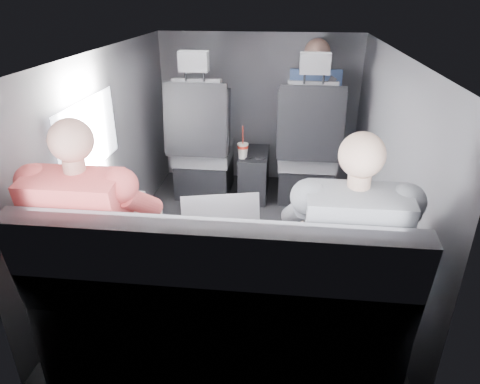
# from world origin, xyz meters

# --- Properties ---
(floor) EXTENTS (2.60, 2.60, 0.00)m
(floor) POSITION_xyz_m (0.00, 0.00, 0.00)
(floor) COLOR black
(floor) RESTS_ON ground
(ceiling) EXTENTS (2.60, 2.60, 0.00)m
(ceiling) POSITION_xyz_m (0.00, 0.00, 1.35)
(ceiling) COLOR #B2B2AD
(ceiling) RESTS_ON panel_back
(panel_left) EXTENTS (0.02, 2.60, 1.35)m
(panel_left) POSITION_xyz_m (-0.90, 0.00, 0.68)
(panel_left) COLOR #56565B
(panel_left) RESTS_ON floor
(panel_right) EXTENTS (0.02, 2.60, 1.35)m
(panel_right) POSITION_xyz_m (0.90, 0.00, 0.68)
(panel_right) COLOR #56565B
(panel_right) RESTS_ON floor
(panel_front) EXTENTS (1.80, 0.02, 1.35)m
(panel_front) POSITION_xyz_m (0.00, 1.30, 0.68)
(panel_front) COLOR #56565B
(panel_front) RESTS_ON floor
(panel_back) EXTENTS (1.80, 0.02, 1.35)m
(panel_back) POSITION_xyz_m (0.00, -1.30, 0.68)
(panel_back) COLOR #56565B
(panel_back) RESTS_ON floor
(side_window) EXTENTS (0.02, 0.75, 0.42)m
(side_window) POSITION_xyz_m (-0.88, -0.30, 0.90)
(side_window) COLOR white
(side_window) RESTS_ON panel_left
(seatbelt) EXTENTS (0.35, 0.11, 0.59)m
(seatbelt) POSITION_xyz_m (0.45, 0.67, 0.80)
(seatbelt) COLOR black
(seatbelt) RESTS_ON front_seat_right
(front_seat_left) EXTENTS (0.52, 0.58, 1.26)m
(front_seat_left) POSITION_xyz_m (-0.45, 0.84, 0.40)
(front_seat_left) COLOR black
(front_seat_left) RESTS_ON floor
(front_seat_right) EXTENTS (0.52, 0.58, 1.26)m
(front_seat_right) POSITION_xyz_m (0.45, 0.84, 0.40)
(front_seat_right) COLOR black
(front_seat_right) RESTS_ON floor
(center_console) EXTENTS (0.24, 0.48, 0.41)m
(center_console) POSITION_xyz_m (0.00, 0.88, 0.20)
(center_console) COLOR black
(center_console) RESTS_ON floor
(rear_bench) EXTENTS (1.60, 0.57, 0.92)m
(rear_bench) POSITION_xyz_m (0.00, -1.06, 0.31)
(rear_bench) COLOR #5C5C61
(rear_bench) RESTS_ON floor
(soda_cup) EXTENTS (0.09, 0.09, 0.28)m
(soda_cup) POSITION_xyz_m (-0.09, 0.75, 0.47)
(soda_cup) COLOR white
(soda_cup) RESTS_ON center_console
(laptop_white) EXTENTS (0.32, 0.30, 0.23)m
(laptop_white) POSITION_xyz_m (-0.54, -0.75, 0.63)
(laptop_white) COLOR silver
(laptop_white) RESTS_ON passenger_rear_left
(laptop_silver) EXTENTS (0.41, 0.40, 0.25)m
(laptop_silver) POSITION_xyz_m (-0.01, -0.80, 0.64)
(laptop_silver) COLOR silver
(laptop_silver) RESTS_ON rear_bench
(laptop_black) EXTENTS (0.39, 0.42, 0.23)m
(laptop_black) POSITION_xyz_m (0.59, -0.84, 0.63)
(laptop_black) COLOR black
(laptop_black) RESTS_ON passenger_rear_right
(passenger_rear_left) EXTENTS (0.50, 0.62, 1.23)m
(passenger_rear_left) POSITION_xyz_m (-0.57, -0.97, 0.63)
(passenger_rear_left) COLOR #2E2E32
(passenger_rear_left) RESTS_ON rear_bench
(passenger_rear_right) EXTENTS (0.49, 0.61, 1.21)m
(passenger_rear_right) POSITION_xyz_m (0.55, -0.97, 0.62)
(passenger_rear_right) COLOR navy
(passenger_rear_right) RESTS_ON rear_bench
(passenger_front_right) EXTENTS (0.43, 0.43, 0.90)m
(passenger_front_right) POSITION_xyz_m (0.48, 1.10, 0.76)
(passenger_front_right) COLOR navy
(passenger_front_right) RESTS_ON front_seat_right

